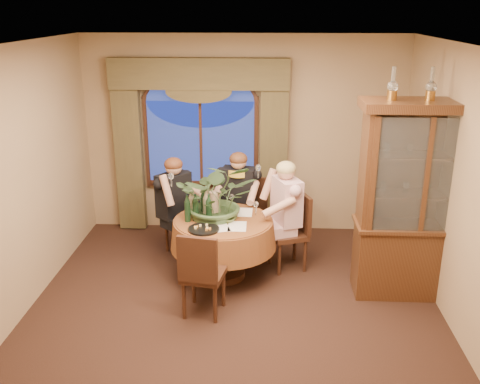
{
  "coord_description": "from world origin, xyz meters",
  "views": [
    {
      "loc": [
        0.32,
        -4.9,
        3.15
      ],
      "look_at": [
        0.03,
        0.94,
        1.1
      ],
      "focal_mm": 40.0,
      "sensor_mm": 36.0,
      "label": 1
    }
  ],
  "objects_px": {
    "wine_bottle_0": "(192,204)",
    "olive_bowl": "(227,220)",
    "chair_right": "(288,232)",
    "chair_front_left": "(204,272)",
    "person_back": "(174,208)",
    "chair_back": "(184,219)",
    "person_pink": "(286,215)",
    "wine_bottle_4": "(206,204)",
    "wine_bottle_3": "(196,207)",
    "oil_lamp_left": "(393,83)",
    "wine_bottle_5": "(187,208)",
    "chair_back_right": "(248,215)",
    "oil_lamp_right": "(470,84)",
    "oil_lamp_center": "(431,84)",
    "centerpiece_plant": "(217,168)",
    "person_scarf": "(239,202)",
    "china_cabinet": "(418,202)",
    "stoneware_vase": "(214,204)",
    "wine_bottle_1": "(204,202)",
    "wine_bottle_2": "(209,208)"
  },
  "relations": [
    {
      "from": "china_cabinet",
      "to": "wine_bottle_0",
      "type": "relative_size",
      "value": 6.75
    },
    {
      "from": "chair_front_left",
      "to": "person_scarf",
      "type": "bearing_deg",
      "value": 89.87
    },
    {
      "from": "chair_back",
      "to": "person_pink",
      "type": "relative_size",
      "value": 0.69
    },
    {
      "from": "chair_right",
      "to": "wine_bottle_5",
      "type": "distance_m",
      "value": 1.32
    },
    {
      "from": "chair_back",
      "to": "wine_bottle_4",
      "type": "bearing_deg",
      "value": 80.35
    },
    {
      "from": "oil_lamp_center",
      "to": "olive_bowl",
      "type": "relative_size",
      "value": 2.1
    },
    {
      "from": "wine_bottle_5",
      "to": "person_back",
      "type": "bearing_deg",
      "value": 113.8
    },
    {
      "from": "chair_right",
      "to": "person_back",
      "type": "distance_m",
      "value": 1.49
    },
    {
      "from": "person_scarf",
      "to": "centerpiece_plant",
      "type": "relative_size",
      "value": 1.32
    },
    {
      "from": "chair_right",
      "to": "person_pink",
      "type": "xyz_separation_m",
      "value": [
        -0.02,
        0.04,
        0.22
      ]
    },
    {
      "from": "oil_lamp_center",
      "to": "person_back",
      "type": "xyz_separation_m",
      "value": [
        -2.84,
        0.8,
        -1.72
      ]
    },
    {
      "from": "chair_front_left",
      "to": "stoneware_vase",
      "type": "relative_size",
      "value": 3.25
    },
    {
      "from": "person_pink",
      "to": "wine_bottle_5",
      "type": "relative_size",
      "value": 4.23
    },
    {
      "from": "stoneware_vase",
      "to": "oil_lamp_left",
      "type": "bearing_deg",
      "value": -12.47
    },
    {
      "from": "oil_lamp_right",
      "to": "person_scarf",
      "type": "height_order",
      "value": "oil_lamp_right"
    },
    {
      "from": "wine_bottle_2",
      "to": "person_pink",
      "type": "bearing_deg",
      "value": 21.6
    },
    {
      "from": "chair_back",
      "to": "person_pink",
      "type": "height_order",
      "value": "person_pink"
    },
    {
      "from": "wine_bottle_5",
      "to": "oil_lamp_right",
      "type": "bearing_deg",
      "value": -3.93
    },
    {
      "from": "person_back",
      "to": "wine_bottle_3",
      "type": "relative_size",
      "value": 4.13
    },
    {
      "from": "person_back",
      "to": "wine_bottle_3",
      "type": "height_order",
      "value": "person_back"
    },
    {
      "from": "person_pink",
      "to": "china_cabinet",
      "type": "bearing_deg",
      "value": -135.49
    },
    {
      "from": "china_cabinet",
      "to": "olive_bowl",
      "type": "relative_size",
      "value": 13.74
    },
    {
      "from": "person_pink",
      "to": "wine_bottle_0",
      "type": "xyz_separation_m",
      "value": [
        -1.14,
        -0.24,
        0.22
      ]
    },
    {
      "from": "stoneware_vase",
      "to": "wine_bottle_2",
      "type": "height_order",
      "value": "wine_bottle_2"
    },
    {
      "from": "china_cabinet",
      "to": "oil_lamp_left",
      "type": "distance_m",
      "value": 1.34
    },
    {
      "from": "stoneware_vase",
      "to": "wine_bottle_0",
      "type": "xyz_separation_m",
      "value": [
        -0.26,
        -0.06,
        0.02
      ]
    },
    {
      "from": "stoneware_vase",
      "to": "wine_bottle_5",
      "type": "bearing_deg",
      "value": -143.59
    },
    {
      "from": "person_back",
      "to": "wine_bottle_4",
      "type": "distance_m",
      "value": 0.7
    },
    {
      "from": "oil_lamp_center",
      "to": "centerpiece_plant",
      "type": "bearing_deg",
      "value": 170.28
    },
    {
      "from": "chair_front_left",
      "to": "olive_bowl",
      "type": "bearing_deg",
      "value": 85.04
    },
    {
      "from": "chair_back_right",
      "to": "olive_bowl",
      "type": "relative_size",
      "value": 5.92
    },
    {
      "from": "wine_bottle_3",
      "to": "olive_bowl",
      "type": "bearing_deg",
      "value": -3.62
    },
    {
      "from": "chair_back",
      "to": "wine_bottle_1",
      "type": "height_order",
      "value": "wine_bottle_1"
    },
    {
      "from": "wine_bottle_0",
      "to": "wine_bottle_5",
      "type": "distance_m",
      "value": 0.15
    },
    {
      "from": "oil_lamp_left",
      "to": "wine_bottle_5",
      "type": "xyz_separation_m",
      "value": [
        -2.18,
        0.2,
        -1.48
      ]
    },
    {
      "from": "oil_lamp_center",
      "to": "wine_bottle_1",
      "type": "xyz_separation_m",
      "value": [
        -2.41,
        0.43,
        -1.48
      ]
    },
    {
      "from": "wine_bottle_0",
      "to": "olive_bowl",
      "type": "bearing_deg",
      "value": -18.14
    },
    {
      "from": "oil_lamp_left",
      "to": "oil_lamp_right",
      "type": "distance_m",
      "value": 0.77
    },
    {
      "from": "oil_lamp_left",
      "to": "chair_back",
      "type": "relative_size",
      "value": 0.35
    },
    {
      "from": "person_pink",
      "to": "olive_bowl",
      "type": "height_order",
      "value": "person_pink"
    },
    {
      "from": "china_cabinet",
      "to": "wine_bottle_0",
      "type": "bearing_deg",
      "value": 172.07
    },
    {
      "from": "chair_right",
      "to": "chair_front_left",
      "type": "xyz_separation_m",
      "value": [
        -0.93,
        -1.1,
        0.0
      ]
    },
    {
      "from": "chair_right",
      "to": "wine_bottle_0",
      "type": "distance_m",
      "value": 1.26
    },
    {
      "from": "chair_back_right",
      "to": "oil_lamp_right",
      "type": "bearing_deg",
      "value": 172.16
    },
    {
      "from": "wine_bottle_1",
      "to": "wine_bottle_5",
      "type": "bearing_deg",
      "value": -126.23
    },
    {
      "from": "person_scarf",
      "to": "wine_bottle_2",
      "type": "relative_size",
      "value": 4.16
    },
    {
      "from": "person_back",
      "to": "centerpiece_plant",
      "type": "height_order",
      "value": "centerpiece_plant"
    },
    {
      "from": "chair_back",
      "to": "stoneware_vase",
      "type": "distance_m",
      "value": 0.81
    },
    {
      "from": "chair_right",
      "to": "wine_bottle_3",
      "type": "xyz_separation_m",
      "value": [
        -1.1,
        -0.32,
        0.44
      ]
    },
    {
      "from": "wine_bottle_1",
      "to": "oil_lamp_right",
      "type": "bearing_deg",
      "value": -8.67
    }
  ]
}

